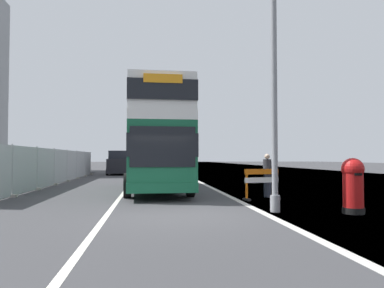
{
  "coord_description": "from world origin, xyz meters",
  "views": [
    {
      "loc": [
        -0.68,
        -10.48,
        1.62
      ],
      "look_at": [
        1.11,
        5.42,
        2.2
      ],
      "focal_mm": 35.15,
      "sensor_mm": 36.0,
      "label": 1
    }
  ],
  "objects_px": {
    "lamppost_foreground": "(274,86)",
    "pedestrian_at_kerb": "(267,175)",
    "car_receding_mid": "(126,163)",
    "double_decker_bus": "(155,139)",
    "red_pillar_postbox": "(353,183)",
    "roadworks_barrier": "(262,181)",
    "car_oncoming_near": "(119,163)",
    "car_receding_far": "(125,162)"
  },
  "relations": [
    {
      "from": "red_pillar_postbox",
      "to": "pedestrian_at_kerb",
      "type": "height_order",
      "value": "pedestrian_at_kerb"
    },
    {
      "from": "lamppost_foreground",
      "to": "pedestrian_at_kerb",
      "type": "distance_m",
      "value": 5.14
    },
    {
      "from": "double_decker_bus",
      "to": "car_receding_mid",
      "type": "height_order",
      "value": "double_decker_bus"
    },
    {
      "from": "car_oncoming_near",
      "to": "pedestrian_at_kerb",
      "type": "distance_m",
      "value": 22.8
    },
    {
      "from": "red_pillar_postbox",
      "to": "pedestrian_at_kerb",
      "type": "relative_size",
      "value": 0.91
    },
    {
      "from": "double_decker_bus",
      "to": "pedestrian_at_kerb",
      "type": "distance_m",
      "value": 5.97
    },
    {
      "from": "car_receding_mid",
      "to": "car_receding_far",
      "type": "bearing_deg",
      "value": 94.18
    },
    {
      "from": "roadworks_barrier",
      "to": "car_oncoming_near",
      "type": "bearing_deg",
      "value": 107.87
    },
    {
      "from": "car_oncoming_near",
      "to": "car_receding_mid",
      "type": "distance_m",
      "value": 8.1
    },
    {
      "from": "car_oncoming_near",
      "to": "car_receding_mid",
      "type": "height_order",
      "value": "car_oncoming_near"
    },
    {
      "from": "lamppost_foreground",
      "to": "car_receding_far",
      "type": "distance_m",
      "value": 43.66
    },
    {
      "from": "roadworks_barrier",
      "to": "double_decker_bus",
      "type": "bearing_deg",
      "value": 131.85
    },
    {
      "from": "lamppost_foreground",
      "to": "car_receding_far",
      "type": "bearing_deg",
      "value": 99.42
    },
    {
      "from": "lamppost_foreground",
      "to": "car_receding_mid",
      "type": "bearing_deg",
      "value": 100.84
    },
    {
      "from": "double_decker_bus",
      "to": "car_receding_far",
      "type": "distance_m",
      "value": 35.56
    },
    {
      "from": "lamppost_foreground",
      "to": "car_oncoming_near",
      "type": "relative_size",
      "value": 1.77
    },
    {
      "from": "double_decker_bus",
      "to": "lamppost_foreground",
      "type": "bearing_deg",
      "value": -65.81
    },
    {
      "from": "double_decker_bus",
      "to": "red_pillar_postbox",
      "type": "bearing_deg",
      "value": -55.82
    },
    {
      "from": "car_receding_mid",
      "to": "lamppost_foreground",
      "type": "bearing_deg",
      "value": -79.16
    },
    {
      "from": "red_pillar_postbox",
      "to": "pedestrian_at_kerb",
      "type": "bearing_deg",
      "value": 102.67
    },
    {
      "from": "car_oncoming_near",
      "to": "car_receding_mid",
      "type": "relative_size",
      "value": 1.05
    },
    {
      "from": "car_oncoming_near",
      "to": "pedestrian_at_kerb",
      "type": "bearing_deg",
      "value": -70.15
    },
    {
      "from": "car_receding_mid",
      "to": "car_receding_far",
      "type": "height_order",
      "value": "car_receding_far"
    },
    {
      "from": "car_oncoming_near",
      "to": "roadworks_barrier",
      "type": "bearing_deg",
      "value": -72.13
    },
    {
      "from": "car_receding_far",
      "to": "roadworks_barrier",
      "type": "bearing_deg",
      "value": -79.06
    },
    {
      "from": "red_pillar_postbox",
      "to": "car_receding_mid",
      "type": "xyz_separation_m",
      "value": [
        -8.59,
        34.23,
        0.11
      ]
    },
    {
      "from": "car_receding_mid",
      "to": "double_decker_bus",
      "type": "bearing_deg",
      "value": -83.4
    },
    {
      "from": "car_oncoming_near",
      "to": "car_receding_far",
      "type": "height_order",
      "value": "car_oncoming_near"
    },
    {
      "from": "car_receding_mid",
      "to": "pedestrian_at_kerb",
      "type": "distance_m",
      "value": 30.49
    },
    {
      "from": "car_receding_far",
      "to": "red_pillar_postbox",
      "type": "bearing_deg",
      "value": -77.98
    },
    {
      "from": "red_pillar_postbox",
      "to": "car_receding_mid",
      "type": "distance_m",
      "value": 35.29
    },
    {
      "from": "roadworks_barrier",
      "to": "pedestrian_at_kerb",
      "type": "height_order",
      "value": "pedestrian_at_kerb"
    },
    {
      "from": "red_pillar_postbox",
      "to": "double_decker_bus",
      "type": "bearing_deg",
      "value": 124.18
    },
    {
      "from": "car_receding_mid",
      "to": "car_receding_far",
      "type": "xyz_separation_m",
      "value": [
        -0.68,
        9.32,
        0.04
      ]
    },
    {
      "from": "lamppost_foreground",
      "to": "red_pillar_postbox",
      "type": "bearing_deg",
      "value": -14.78
    },
    {
      "from": "lamppost_foreground",
      "to": "car_receding_far",
      "type": "relative_size",
      "value": 2.08
    },
    {
      "from": "red_pillar_postbox",
      "to": "roadworks_barrier",
      "type": "height_order",
      "value": "red_pillar_postbox"
    },
    {
      "from": "double_decker_bus",
      "to": "lamppost_foreground",
      "type": "distance_m",
      "value": 8.47
    },
    {
      "from": "car_oncoming_near",
      "to": "car_receding_far",
      "type": "xyz_separation_m",
      "value": [
        -0.47,
        17.42,
        -0.03
      ]
    },
    {
      "from": "pedestrian_at_kerb",
      "to": "double_decker_bus",
      "type": "bearing_deg",
      "value": 142.06
    },
    {
      "from": "double_decker_bus",
      "to": "car_receding_mid",
      "type": "relative_size",
      "value": 2.39
    },
    {
      "from": "car_receding_mid",
      "to": "red_pillar_postbox",
      "type": "bearing_deg",
      "value": -75.91
    }
  ]
}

